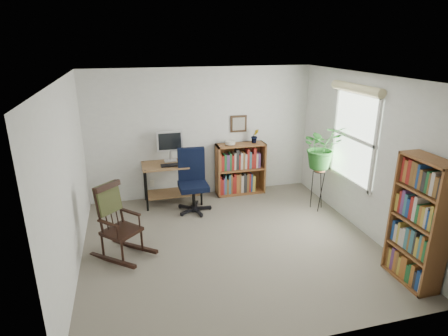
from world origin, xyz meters
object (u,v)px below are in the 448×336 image
object	(u,v)px
office_chair	(193,181)
low_bookshelf	(240,169)
tall_bookshelf	(419,222)
desk	(173,183)
rocking_chair	(121,222)

from	to	relation	value
office_chair	low_bookshelf	distance (m)	1.18
low_bookshelf	tall_bookshelf	distance (m)	3.46
desk	tall_bookshelf	distance (m)	4.04
rocking_chair	tall_bookshelf	bearing A→B (deg)	-66.58
office_chair	rocking_chair	distance (m)	1.68
rocking_chair	low_bookshelf	distance (m)	2.83
desk	tall_bookshelf	world-z (taller)	tall_bookshelf
low_bookshelf	tall_bookshelf	bearing A→B (deg)	-69.37
desk	rocking_chair	distance (m)	1.86
desk	office_chair	world-z (taller)	office_chair
desk	low_bookshelf	xyz separation A→B (m)	(1.33, 0.12, 0.12)
low_bookshelf	office_chair	bearing A→B (deg)	-150.47
low_bookshelf	tall_bookshelf	world-z (taller)	tall_bookshelf
desk	tall_bookshelf	xyz separation A→B (m)	(2.54, -3.11, 0.42)
low_bookshelf	tall_bookshelf	size ratio (longest dim) A/B	0.62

